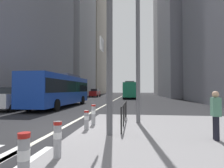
{
  "coord_description": "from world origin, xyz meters",
  "views": [
    {
      "loc": [
        3.26,
        -7.74,
        1.75
      ],
      "look_at": [
        -1.66,
        32.99,
        3.03
      ],
      "focal_mm": 29.19,
      "sensor_mm": 36.0,
      "label": 1
    }
  ],
  "objects": [
    {
      "name": "lane_centre_line",
      "position": [
        0.0,
        30.0,
        0.01
      ],
      "size": [
        0.2,
        80.0,
        0.01
      ],
      "primitive_type": "cube",
      "color": "beige",
      "rests_on": "ground"
    },
    {
      "name": "sedan_white_oncoming",
      "position": [
        -7.06,
        6.88,
        0.99
      ],
      "size": [
        2.07,
        4.32,
        1.94
      ],
      "color": "silver",
      "rests_on": "ground"
    },
    {
      "name": "office_tower_left_mid",
      "position": [
        -16.0,
        42.88,
        22.88
      ],
      "size": [
        13.04,
        18.25,
        45.75
      ],
      "primitive_type": "cube",
      "color": "#9E9EA3",
      "rests_on": "ground"
    },
    {
      "name": "city_bus_blue_oncoming",
      "position": [
        -4.15,
        10.01,
        1.84
      ],
      "size": [
        2.78,
        11.35,
        3.4
      ],
      "color": "#14389E",
      "rests_on": "ground"
    },
    {
      "name": "pedestrian_waiting",
      "position": [
        5.85,
        -1.56,
        1.0
      ],
      "size": [
        0.29,
        0.41,
        1.56
      ],
      "color": "black",
      "rests_on": "median_island"
    },
    {
      "name": "ground_plane",
      "position": [
        0.0,
        20.0,
        0.0
      ],
      "size": [
        160.0,
        160.0,
        0.0
      ],
      "primitive_type": "plane",
      "color": "black"
    },
    {
      "name": "car_oncoming_mid",
      "position": [
        -5.87,
        34.23,
        0.99
      ],
      "size": [
        2.13,
        4.23,
        1.94
      ],
      "color": "maroon",
      "rests_on": "ground"
    },
    {
      "name": "car_receding_near",
      "position": [
        3.02,
        47.72,
        0.99
      ],
      "size": [
        2.04,
        4.36,
        1.94
      ],
      "color": "#232838",
      "rests_on": "ground"
    },
    {
      "name": "median_island",
      "position": [
        5.5,
        -1.0,
        0.07
      ],
      "size": [
        9.0,
        10.0,
        0.15
      ],
      "primitive_type": "cube",
      "color": "gray",
      "rests_on": "ground"
    },
    {
      "name": "office_tower_right_far",
      "position": [
        17.0,
        59.9,
        27.93
      ],
      "size": [
        11.19,
        17.95,
        55.87
      ],
      "primitive_type": "cube",
      "color": "#9E9EA3",
      "rests_on": "ground"
    },
    {
      "name": "bollard_right",
      "position": [
        1.37,
        -0.61,
        0.58
      ],
      "size": [
        0.2,
        0.2,
        0.77
      ],
      "color": "#99999E",
      "rests_on": "median_island"
    },
    {
      "name": "bollard_back",
      "position": [
        1.42,
        0.44,
        0.66
      ],
      "size": [
        0.2,
        0.2,
        0.92
      ],
      "color": "#99999E",
      "rests_on": "median_island"
    },
    {
      "name": "street_lamp_post",
      "position": [
        3.46,
        1.2,
        5.28
      ],
      "size": [
        5.5,
        0.32,
        8.0
      ],
      "color": "#56565B",
      "rests_on": "median_island"
    },
    {
      "name": "city_bus_red_receding",
      "position": [
        2.42,
        30.5,
        1.84
      ],
      "size": [
        2.81,
        11.37,
        3.4
      ],
      "color": "#198456",
      "rests_on": "ground"
    },
    {
      "name": "traffic_signal_gantry",
      "position": [
        0.41,
        -1.31,
        4.1
      ],
      "size": [
        5.98,
        0.65,
        6.0
      ],
      "color": "#515156",
      "rests_on": "median_island"
    },
    {
      "name": "pedestrian_railing",
      "position": [
        2.8,
        0.9,
        0.87
      ],
      "size": [
        0.06,
        4.12,
        0.98
      ],
      "color": "black",
      "rests_on": "median_island"
    },
    {
      "name": "office_tower_left_far",
      "position": [
        -16.0,
        70.94,
        25.65
      ],
      "size": [
        11.29,
        25.99,
        51.29
      ],
      "primitive_type": "cube",
      "color": "gray",
      "rests_on": "ground"
    },
    {
      "name": "bollard_left",
      "position": [
        1.46,
        -3.6,
        0.62
      ],
      "size": [
        0.2,
        0.2,
        0.85
      ],
      "color": "#99999E",
      "rests_on": "median_island"
    },
    {
      "name": "bollard_front",
      "position": [
        1.51,
        -5.0,
        0.66
      ],
      "size": [
        0.2,
        0.2,
        0.91
      ],
      "color": "#99999E",
      "rests_on": "median_island"
    }
  ]
}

